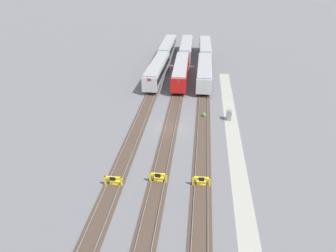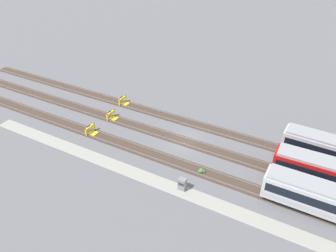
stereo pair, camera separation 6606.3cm
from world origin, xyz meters
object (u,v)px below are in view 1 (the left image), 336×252
at_px(subway_car_front_row_centre, 157,70).
at_px(weed_clump, 204,115).
at_px(subway_car_front_row_rightmost, 204,72).
at_px(electrical_cabinet, 229,115).
at_px(subway_car_front_row_right_inner, 205,49).
at_px(subway_car_back_row_leftmost, 186,49).
at_px(subway_car_front_row_left_inner, 181,71).
at_px(subway_car_front_row_leftmost, 167,48).
at_px(bumper_stop_middle_track, 114,180).
at_px(bumper_stop_near_inner_track, 158,177).
at_px(bumper_stop_nearest_track, 201,181).

height_order(subway_car_front_row_centre, weed_clump, subway_car_front_row_centre).
bearing_deg(subway_car_front_row_rightmost, electrical_cabinet, -167.16).
distance_m(subway_car_front_row_right_inner, subway_car_back_row_leftmost, 4.83).
height_order(subway_car_back_row_leftmost, weed_clump, subway_car_back_row_leftmost).
relative_size(subway_car_front_row_right_inner, subway_car_front_row_rightmost, 1.00).
height_order(subway_car_front_row_left_inner, subway_car_back_row_leftmost, same).
relative_size(subway_car_front_row_leftmost, subway_car_front_row_rightmost, 1.00).
distance_m(subway_car_front_row_leftmost, electrical_cabinet, 38.97).
height_order(subway_car_front_row_left_inner, subway_car_front_row_centre, same).
bearing_deg(subway_car_front_row_centre, weed_clump, -149.82).
distance_m(subway_car_front_row_rightmost, subway_car_back_row_leftmost, 19.70).
relative_size(subway_car_back_row_leftmost, electrical_cabinet, 11.28).
bearing_deg(subway_car_front_row_left_inner, electrical_cabinet, -153.51).
bearing_deg(subway_car_back_row_leftmost, subway_car_front_row_left_inner, -179.88).
relative_size(subway_car_back_row_leftmost, bumper_stop_middle_track, 9.01).
distance_m(subway_car_front_row_right_inner, bumper_stop_near_inner_track, 53.18).
xyz_separation_m(bumper_stop_near_inner_track, electrical_cabinet, (16.79, -8.72, 0.29)).
xyz_separation_m(subway_car_front_row_centre, bumper_stop_near_inner_track, (-34.25, -4.78, -1.53)).
xyz_separation_m(subway_car_front_row_rightmost, electrical_cabinet, (-17.47, -3.98, -1.24)).
xyz_separation_m(subway_car_front_row_rightmost, bumper_stop_nearest_track, (-34.43, -0.04, -1.53)).
height_order(bumper_stop_near_inner_track, weed_clump, bumper_stop_near_inner_track).
distance_m(subway_car_front_row_leftmost, subway_car_front_row_rightmost, 21.32).
xyz_separation_m(subway_car_front_row_right_inner, bumper_stop_near_inner_track, (-52.94, 4.78, -1.53)).
height_order(subway_car_back_row_leftmost, bumper_stop_near_inner_track, subway_car_back_row_leftmost).
xyz_separation_m(bumper_stop_middle_track, electrical_cabinet, (17.92, -13.50, 0.29)).
relative_size(bumper_stop_near_inner_track, weed_clump, 2.18).
bearing_deg(subway_car_front_row_right_inner, subway_car_back_row_leftmost, 85.00).
bearing_deg(subway_car_front_row_right_inner, electrical_cabinet, -173.79).
distance_m(subway_car_front_row_centre, subway_car_front_row_rightmost, 9.52).
bearing_deg(subway_car_front_row_left_inner, bumper_stop_middle_track, 172.29).
distance_m(subway_car_front_row_left_inner, weed_clump, 17.44).
relative_size(subway_car_front_row_rightmost, subway_car_back_row_leftmost, 1.00).
height_order(subway_car_front_row_left_inner, subway_car_front_row_right_inner, same).
relative_size(subway_car_front_row_rightmost, weed_clump, 19.57).
relative_size(subway_car_front_row_right_inner, electrical_cabinet, 11.28).
bearing_deg(subway_car_front_row_left_inner, subway_car_front_row_rightmost, -90.00).
bearing_deg(bumper_stop_near_inner_track, subway_car_back_row_leftmost, 0.03).
distance_m(subway_car_front_row_left_inner, bumper_stop_nearest_track, 34.79).
height_order(bumper_stop_middle_track, electrical_cabinet, electrical_cabinet).
bearing_deg(subway_car_front_row_rightmost, bumper_stop_near_inner_track, 172.12).
bearing_deg(bumper_stop_near_inner_track, subway_car_front_row_leftmost, 5.11).
bearing_deg(bumper_stop_middle_track, electrical_cabinet, -36.98).
bearing_deg(subway_car_front_row_leftmost, weed_clump, -164.86).
relative_size(subway_car_front_row_centre, bumper_stop_near_inner_track, 9.02).
xyz_separation_m(subway_car_front_row_left_inner, subway_car_back_row_leftmost, (19.11, 0.04, 0.00)).
distance_m(subway_car_front_row_right_inner, bumper_stop_middle_track, 54.94).
bearing_deg(electrical_cabinet, subway_car_front_row_centre, 37.71).
relative_size(subway_car_front_row_centre, electrical_cabinet, 11.29).
height_order(subway_car_front_row_right_inner, weed_clump, subway_car_front_row_right_inner).
bearing_deg(subway_car_front_row_centre, bumper_stop_middle_track, -179.99).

